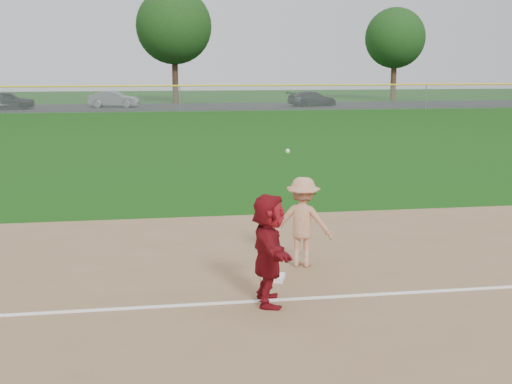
{
  "coord_description": "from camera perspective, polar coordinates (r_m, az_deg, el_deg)",
  "views": [
    {
      "loc": [
        -1.8,
        -10.17,
        3.67
      ],
      "look_at": [
        0.0,
        1.5,
        1.3
      ],
      "focal_mm": 45.0,
      "sensor_mm": 36.0,
      "label": 1
    }
  ],
  "objects": [
    {
      "name": "car_right",
      "position": [
        57.01,
        5.02,
        8.27
      ],
      "size": [
        4.69,
        2.71,
        1.28
      ],
      "primitive_type": "imported",
      "rotation": [
        0.0,
        0.0,
        1.79
      ],
      "color": "black",
      "rests_on": "parking_asphalt"
    },
    {
      "name": "tree_2",
      "position": [
        61.79,
        -7.31,
        14.4
      ],
      "size": [
        7.0,
        7.0,
        10.58
      ],
      "color": "#322112",
      "rests_on": "ground"
    },
    {
      "name": "first_base",
      "position": [
        11.12,
        1.57,
        -7.6
      ],
      "size": [
        0.46,
        0.46,
        0.08
      ],
      "primitive_type": "cube",
      "rotation": [
        0.0,
        0.0,
        -0.33
      ],
      "color": "white",
      "rests_on": "infield_dirt"
    },
    {
      "name": "tree_3",
      "position": [
        67.36,
        12.27,
        13.22
      ],
      "size": [
        6.0,
        6.0,
        9.19
      ],
      "color": "#3A2615",
      "rests_on": "ground"
    },
    {
      "name": "ground",
      "position": [
        10.96,
        1.21,
        -8.21
      ],
      "size": [
        160.0,
        160.0,
        0.0
      ],
      "primitive_type": "plane",
      "color": "#13440D",
      "rests_on": "ground"
    },
    {
      "name": "parking_asphalt",
      "position": [
        56.32,
        -6.97,
        7.53
      ],
      "size": [
        120.0,
        10.0,
        0.01
      ],
      "primitive_type": "cube",
      "color": "black",
      "rests_on": "ground"
    },
    {
      "name": "car_left",
      "position": [
        56.52,
        -21.22,
        7.62
      ],
      "size": [
        4.47,
        2.26,
        1.46
      ],
      "primitive_type": "imported",
      "rotation": [
        0.0,
        0.0,
        1.7
      ],
      "color": "black",
      "rests_on": "parking_asphalt"
    },
    {
      "name": "first_base_play",
      "position": [
        11.69,
        4.18,
        -2.68
      ],
      "size": [
        1.22,
        0.98,
        2.22
      ],
      "color": "#ADADB0",
      "rests_on": "infield_dirt"
    },
    {
      "name": "base_runner",
      "position": [
        9.81,
        1.13,
        -5.12
      ],
      "size": [
        0.61,
        1.64,
        1.74
      ],
      "primitive_type": "imported",
      "rotation": [
        0.0,
        0.0,
        1.51
      ],
      "color": "maroon",
      "rests_on": "infield_dirt"
    },
    {
      "name": "car_mid",
      "position": [
        56.54,
        -12.52,
        8.07
      ],
      "size": [
        4.33,
        2.02,
        1.37
      ],
      "primitive_type": "imported",
      "rotation": [
        0.0,
        0.0,
        1.43
      ],
      "color": "slate",
      "rests_on": "parking_asphalt"
    },
    {
      "name": "foul_line",
      "position": [
        10.21,
        1.99,
        -9.56
      ],
      "size": [
        60.0,
        0.1,
        0.01
      ],
      "primitive_type": "cube",
      "color": "white",
      "rests_on": "infield_dirt"
    },
    {
      "name": "outfield_fence",
      "position": [
        50.23,
        -6.79,
        9.32
      ],
      "size": [
        110.0,
        0.12,
        110.0
      ],
      "color": "#999EA0",
      "rests_on": "ground"
    }
  ]
}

